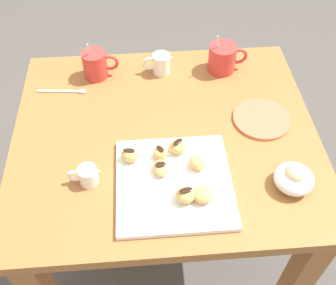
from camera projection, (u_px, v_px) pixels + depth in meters
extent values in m
plane|color=#514C47|center=(166.00, 240.00, 1.74)|extent=(8.00, 8.00, 0.00)
cube|color=#A36633|center=(165.00, 136.00, 1.22)|extent=(0.92, 0.80, 0.04)
cube|color=#A36633|center=(297.00, 280.00, 1.29)|extent=(0.07, 0.07, 0.67)
cube|color=#A36633|center=(66.00, 137.00, 1.69)|extent=(0.07, 0.07, 0.67)
cube|color=#A36633|center=(252.00, 126.00, 1.73)|extent=(0.07, 0.07, 0.67)
cube|color=white|center=(174.00, 183.00, 1.08)|extent=(0.31, 0.31, 0.02)
cylinder|color=red|center=(95.00, 65.00, 1.35)|extent=(0.08, 0.08, 0.09)
torus|color=red|center=(110.00, 63.00, 1.35)|extent=(0.06, 0.01, 0.06)
cylinder|color=#331E11|center=(93.00, 55.00, 1.32)|extent=(0.07, 0.07, 0.01)
cylinder|color=silver|center=(88.00, 56.00, 1.32)|extent=(0.02, 0.05, 0.12)
cylinder|color=red|center=(222.00, 58.00, 1.37)|extent=(0.09, 0.09, 0.10)
torus|color=red|center=(239.00, 56.00, 1.37)|extent=(0.06, 0.01, 0.06)
cylinder|color=#331E11|center=(223.00, 48.00, 1.34)|extent=(0.08, 0.08, 0.01)
cylinder|color=silver|center=(218.00, 49.00, 1.34)|extent=(0.02, 0.04, 0.13)
cylinder|color=white|center=(161.00, 64.00, 1.37)|extent=(0.06, 0.06, 0.07)
cone|color=white|center=(170.00, 57.00, 1.35)|extent=(0.02, 0.02, 0.02)
torus|color=white|center=(150.00, 64.00, 1.36)|extent=(0.05, 0.01, 0.05)
cylinder|color=white|center=(161.00, 57.00, 1.35)|extent=(0.05, 0.05, 0.01)
ellipsoid|color=white|center=(294.00, 179.00, 1.06)|extent=(0.11, 0.11, 0.06)
sphere|color=#F4E5B2|center=(296.00, 174.00, 1.05)|extent=(0.06, 0.06, 0.06)
ellipsoid|color=green|center=(302.00, 170.00, 1.03)|extent=(0.03, 0.03, 0.01)
cylinder|color=white|center=(88.00, 176.00, 1.07)|extent=(0.05, 0.05, 0.05)
cone|color=white|center=(97.00, 171.00, 1.06)|extent=(0.02, 0.02, 0.02)
torus|color=white|center=(74.00, 176.00, 1.07)|extent=(0.04, 0.01, 0.04)
cylinder|color=black|center=(87.00, 171.00, 1.05)|extent=(0.04, 0.04, 0.01)
cylinder|color=#E5704C|center=(262.00, 119.00, 1.24)|extent=(0.18, 0.18, 0.01)
cube|color=silver|center=(60.00, 91.00, 1.33)|extent=(0.15, 0.02, 0.00)
ellipsoid|color=silver|center=(82.00, 91.00, 1.33)|extent=(0.03, 0.02, 0.01)
ellipsoid|color=#E5B260|center=(203.00, 194.00, 1.02)|extent=(0.07, 0.08, 0.04)
ellipsoid|color=#E5B260|center=(161.00, 168.00, 1.08)|extent=(0.04, 0.06, 0.03)
ellipsoid|color=black|center=(160.00, 164.00, 1.07)|extent=(0.03, 0.02, 0.00)
ellipsoid|color=#E5B260|center=(130.00, 155.00, 1.11)|extent=(0.06, 0.06, 0.04)
ellipsoid|color=black|center=(129.00, 150.00, 1.09)|extent=(0.04, 0.02, 0.00)
ellipsoid|color=#E5B260|center=(197.00, 163.00, 1.09)|extent=(0.06, 0.06, 0.03)
ellipsoid|color=#E5B260|center=(178.00, 147.00, 1.13)|extent=(0.07, 0.07, 0.04)
ellipsoid|color=black|center=(178.00, 142.00, 1.11)|extent=(0.04, 0.03, 0.00)
ellipsoid|color=#E5B260|center=(160.00, 153.00, 1.12)|extent=(0.06, 0.06, 0.03)
ellipsoid|color=black|center=(160.00, 149.00, 1.10)|extent=(0.03, 0.03, 0.00)
ellipsoid|color=#E5B260|center=(186.00, 195.00, 1.02)|extent=(0.06, 0.06, 0.04)
ellipsoid|color=black|center=(186.00, 190.00, 1.00)|extent=(0.04, 0.02, 0.00)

